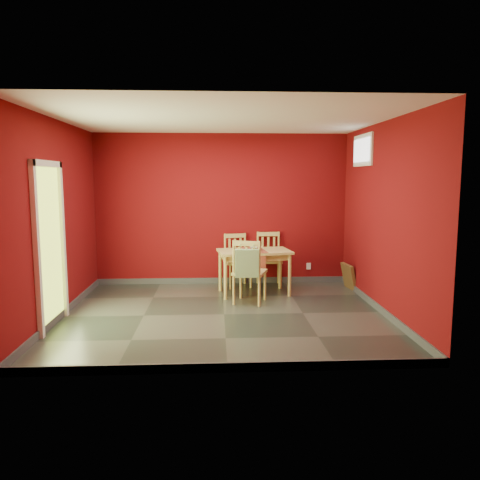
{
  "coord_description": "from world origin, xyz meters",
  "views": [
    {
      "loc": [
        -0.11,
        -6.41,
        1.91
      ],
      "look_at": [
        0.25,
        0.45,
        1.0
      ],
      "focal_mm": 35.0,
      "sensor_mm": 36.0,
      "label": 1
    }
  ],
  "objects_px": {
    "chair_near": "(249,271)",
    "picture_frame": "(349,277)",
    "tote_bag": "(247,263)",
    "cat": "(256,245)",
    "chair_far_right": "(269,258)",
    "dining_table": "(254,256)",
    "chair_far_left": "(237,260)"
  },
  "relations": [
    {
      "from": "chair_far_left",
      "to": "chair_far_right",
      "type": "height_order",
      "value": "chair_far_right"
    },
    {
      "from": "tote_bag",
      "to": "picture_frame",
      "type": "relative_size",
      "value": 1.07
    },
    {
      "from": "tote_bag",
      "to": "cat",
      "type": "height_order",
      "value": "tote_bag"
    },
    {
      "from": "tote_bag",
      "to": "cat",
      "type": "distance_m",
      "value": 0.8
    },
    {
      "from": "chair_near",
      "to": "cat",
      "type": "bearing_deg",
      "value": 74.57
    },
    {
      "from": "cat",
      "to": "chair_near",
      "type": "bearing_deg",
      "value": -113.77
    },
    {
      "from": "dining_table",
      "to": "chair_far_right",
      "type": "bearing_deg",
      "value": 63.04
    },
    {
      "from": "dining_table",
      "to": "chair_near",
      "type": "relative_size",
      "value": 1.26
    },
    {
      "from": "tote_bag",
      "to": "chair_near",
      "type": "bearing_deg",
      "value": 77.8
    },
    {
      "from": "chair_near",
      "to": "picture_frame",
      "type": "bearing_deg",
      "value": 24.76
    },
    {
      "from": "tote_bag",
      "to": "picture_frame",
      "type": "distance_m",
      "value": 2.17
    },
    {
      "from": "chair_far_left",
      "to": "chair_far_right",
      "type": "xyz_separation_m",
      "value": [
        0.57,
        0.03,
        0.01
      ]
    },
    {
      "from": "cat",
      "to": "picture_frame",
      "type": "height_order",
      "value": "cat"
    },
    {
      "from": "cat",
      "to": "picture_frame",
      "type": "relative_size",
      "value": 0.83
    },
    {
      "from": "chair_far_right",
      "to": "cat",
      "type": "height_order",
      "value": "chair_far_right"
    },
    {
      "from": "dining_table",
      "to": "chair_far_right",
      "type": "distance_m",
      "value": 0.71
    },
    {
      "from": "chair_far_left",
      "to": "picture_frame",
      "type": "height_order",
      "value": "chair_far_left"
    },
    {
      "from": "dining_table",
      "to": "chair_far_right",
      "type": "xyz_separation_m",
      "value": [
        0.31,
        0.62,
        -0.16
      ]
    },
    {
      "from": "chair_far_right",
      "to": "dining_table",
      "type": "bearing_deg",
      "value": -116.96
    },
    {
      "from": "chair_near",
      "to": "picture_frame",
      "type": "distance_m",
      "value": 2.0
    },
    {
      "from": "dining_table",
      "to": "chair_near",
      "type": "height_order",
      "value": "chair_near"
    },
    {
      "from": "chair_far_right",
      "to": "chair_near",
      "type": "distance_m",
      "value": 1.28
    },
    {
      "from": "chair_far_left",
      "to": "chair_far_right",
      "type": "relative_size",
      "value": 0.98
    },
    {
      "from": "chair_far_right",
      "to": "chair_near",
      "type": "xyz_separation_m",
      "value": [
        -0.44,
        -1.21,
        0.02
      ]
    },
    {
      "from": "chair_near",
      "to": "tote_bag",
      "type": "bearing_deg",
      "value": -102.2
    },
    {
      "from": "chair_near",
      "to": "chair_far_right",
      "type": "bearing_deg",
      "value": 69.76
    },
    {
      "from": "chair_far_right",
      "to": "picture_frame",
      "type": "bearing_deg",
      "value": -15.62
    },
    {
      "from": "tote_bag",
      "to": "cat",
      "type": "xyz_separation_m",
      "value": [
        0.2,
        0.76,
        0.16
      ]
    },
    {
      "from": "picture_frame",
      "to": "tote_bag",
      "type": "bearing_deg",
      "value": -150.31
    },
    {
      "from": "tote_bag",
      "to": "chair_far_right",
      "type": "bearing_deg",
      "value": 70.97
    },
    {
      "from": "chair_near",
      "to": "tote_bag",
      "type": "height_order",
      "value": "chair_near"
    },
    {
      "from": "chair_near",
      "to": "picture_frame",
      "type": "xyz_separation_m",
      "value": [
        1.79,
        0.83,
        -0.29
      ]
    }
  ]
}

